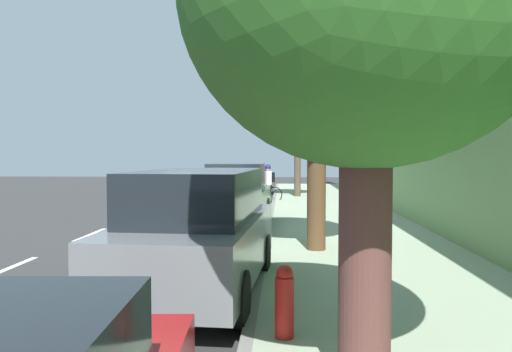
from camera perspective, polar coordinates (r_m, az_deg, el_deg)
ground at (r=14.04m, az=-5.79°, el=-6.71°), size 71.38×71.38×0.00m
sidewalk at (r=13.99m, az=10.86°, el=-6.50°), size 4.41×44.61×0.13m
curb_edge at (r=13.87m, az=1.39°, el=-6.54°), size 0.16×44.61×0.13m
lane_stripe_centre at (r=14.69m, az=-18.54°, el=-6.40°), size 0.14×44.20×0.01m
lane_stripe_bike_edge at (r=14.00m, az=-4.68°, el=-6.71°), size 0.12×44.61×0.01m
building_facade at (r=14.39m, az=20.75°, el=5.74°), size 0.50×44.61×6.19m
parked_suv_grey_mid at (r=7.94m, az=-6.62°, el=-6.32°), size 2.21×4.82×1.99m
parked_pickup_green_far at (r=15.01m, az=-2.77°, el=-2.64°), size 2.22×5.39×1.95m
parked_sedan_white_farthest at (r=27.87m, az=-0.17°, el=-0.58°), size 1.87×4.42×1.52m
bicycle_at_curb at (r=23.00m, az=0.92°, el=-2.14°), size 1.73×0.57×0.79m
cyclist_with_backpack at (r=22.50m, az=1.44°, el=-0.41°), size 0.49×0.59×1.80m
street_tree_far_end at (r=11.17m, az=7.06°, el=12.89°), size 3.16×3.16×5.82m
street_tree_corner at (r=25.23m, az=4.82°, el=6.77°), size 2.64×2.64×5.30m
fire_hydrant at (r=5.87m, az=3.30°, el=-14.18°), size 0.22×0.22×0.84m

